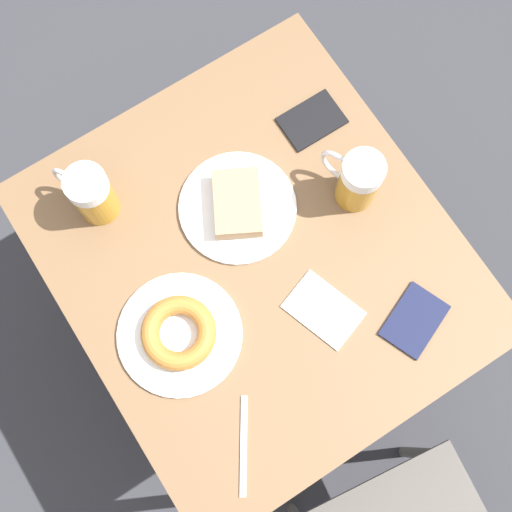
{
  "coord_description": "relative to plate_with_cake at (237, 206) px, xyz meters",
  "views": [
    {
      "loc": [
        0.19,
        0.29,
        2.07
      ],
      "look_at": [
        0.0,
        0.0,
        0.73
      ],
      "focal_mm": 50.0,
      "sensor_mm": 36.0,
      "label": 1
    }
  ],
  "objects": [
    {
      "name": "passport_far_edge",
      "position": [
        -0.16,
        0.38,
        -0.01
      ],
      "size": [
        0.15,
        0.13,
        0.01
      ],
      "rotation": [
        0.0,
        0.0,
        5.1
      ],
      "color": "#141938",
      "rests_on": "table"
    },
    {
      "name": "plate_with_cake",
      "position": [
        0.0,
        0.0,
        0.0
      ],
      "size": [
        0.24,
        0.24,
        0.05
      ],
      "color": "white",
      "rests_on": "table"
    },
    {
      "name": "table",
      "position": [
        0.03,
        0.11,
        -0.09
      ],
      "size": [
        0.75,
        0.83,
        0.71
      ],
      "color": "brown",
      "rests_on": "ground_plane"
    },
    {
      "name": "passport_near_edge",
      "position": [
        -0.23,
        -0.08,
        -0.01
      ],
      "size": [
        0.13,
        0.09,
        0.01
      ],
      "rotation": [
        0.0,
        0.0,
        4.71
      ],
      "color": "black",
      "rests_on": "table"
    },
    {
      "name": "beer_mug_left",
      "position": [
        0.23,
        -0.16,
        0.06
      ],
      "size": [
        0.09,
        0.12,
        0.15
      ],
      "color": "#C68C23",
      "rests_on": "table"
    },
    {
      "name": "ground_plane",
      "position": [
        0.03,
        0.11,
        -0.73
      ],
      "size": [
        8.0,
        8.0,
        0.0
      ],
      "primitive_type": "plane",
      "color": "#333338"
    },
    {
      "name": "plate_with_donut",
      "position": [
        0.23,
        0.16,
        0.0
      ],
      "size": [
        0.24,
        0.24,
        0.05
      ],
      "color": "white",
      "rests_on": "table"
    },
    {
      "name": "beer_mug_center",
      "position": [
        -0.21,
        0.1,
        0.06
      ],
      "size": [
        0.08,
        0.13,
        0.15
      ],
      "color": "#C68C23",
      "rests_on": "table"
    },
    {
      "name": "fork",
      "position": [
        0.24,
        0.4,
        -0.01
      ],
      "size": [
        0.11,
        0.16,
        0.0
      ],
      "rotation": [
        0.0,
        0.0,
        2.56
      ],
      "color": "silver",
      "rests_on": "table"
    },
    {
      "name": "napkin_folded",
      "position": [
        -0.03,
        0.26,
        -0.01
      ],
      "size": [
        0.13,
        0.16,
        0.0
      ],
      "rotation": [
        0.0,
        0.0,
        1.9
      ],
      "color": "white",
      "rests_on": "table"
    }
  ]
}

